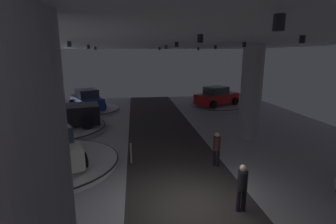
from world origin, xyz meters
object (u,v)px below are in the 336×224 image
(display_platform_deep_right, at_px, (217,106))
(display_platform_deep_left, at_px, (87,110))
(column_right, at_px, (251,92))
(pickup_truck_far_left, at_px, (50,113))
(display_car_deep_left, at_px, (87,100))
(visitor_walking_far, at_px, (217,147))
(column_left, at_px, (26,198))
(display_car_deep_right, at_px, (217,97))
(display_platform_mid_left, at_px, (52,164))
(visitor_walking_near, at_px, (242,185))
(display_platform_far_left, at_px, (58,129))
(display_car_mid_left, at_px, (50,146))

(display_platform_deep_right, bearing_deg, display_platform_deep_left, 179.73)
(column_right, bearing_deg, pickup_truck_far_left, 167.37)
(display_car_deep_left, relative_size, visitor_walking_far, 2.87)
(column_left, height_order, display_car_deep_right, column_left)
(display_car_deep_left, bearing_deg, pickup_truck_far_left, -101.77)
(display_platform_mid_left, height_order, visitor_walking_near, visitor_walking_near)
(display_platform_far_left, xyz_separation_m, pickup_truck_far_left, (-0.31, -0.06, 1.08))
(display_platform_deep_right, relative_size, display_car_deep_right, 1.04)
(display_platform_deep_right, bearing_deg, display_car_deep_left, 179.86)
(column_right, bearing_deg, display_platform_mid_left, -165.16)
(display_platform_deep_right, height_order, visitor_walking_far, visitor_walking_far)
(column_right, xyz_separation_m, display_platform_deep_right, (0.87, 8.55, -2.58))
(display_car_mid_left, xyz_separation_m, display_car_deep_left, (-0.39, 11.38, -0.00))
(column_left, bearing_deg, display_platform_mid_left, 105.57)
(display_car_deep_right, xyz_separation_m, visitor_walking_near, (-4.32, -15.48, -0.15))
(display_platform_deep_right, bearing_deg, display_car_mid_left, -134.91)
(display_platform_mid_left, bearing_deg, column_left, -74.43)
(pickup_truck_far_left, distance_m, visitor_walking_near, 12.92)
(display_platform_far_left, distance_m, visitor_walking_near, 12.78)
(display_platform_mid_left, bearing_deg, visitor_walking_near, -30.86)
(display_car_deep_left, bearing_deg, visitor_walking_far, -57.95)
(display_car_mid_left, xyz_separation_m, display_platform_deep_right, (11.31, 11.35, -0.87))
(column_right, relative_size, pickup_truck_far_left, 0.98)
(column_right, xyz_separation_m, display_platform_far_left, (-11.74, 2.76, -2.57))
(display_car_mid_left, distance_m, display_car_deep_right, 16.00)
(display_platform_mid_left, distance_m, display_car_deep_left, 11.39)
(pickup_truck_far_left, distance_m, display_car_deep_left, 6.01)
(display_platform_deep_right, height_order, display_car_deep_right, display_car_deep_right)
(column_left, relative_size, visitor_walking_near, 3.46)
(display_car_deep_left, xyz_separation_m, display_car_deep_right, (11.68, -0.04, 0.03))
(display_platform_deep_left, height_order, visitor_walking_near, visitor_walking_near)
(display_platform_deep_left, bearing_deg, display_platform_deep_right, -0.27)
(column_left, bearing_deg, display_platform_deep_right, 63.40)
(display_platform_mid_left, distance_m, display_platform_deep_right, 16.02)
(display_platform_deep_right, distance_m, visitor_walking_near, 16.11)
(display_platform_far_left, xyz_separation_m, visitor_walking_far, (8.55, -6.39, 0.72))
(display_platform_deep_left, relative_size, visitor_walking_far, 3.51)
(display_platform_deep_right, distance_m, visitor_walking_far, 12.86)
(display_platform_deep_left, bearing_deg, display_car_mid_left, -87.97)
(display_platform_deep_left, distance_m, display_car_deep_right, 11.73)
(column_right, height_order, column_left, same)
(column_right, xyz_separation_m, visitor_walking_far, (-3.19, -3.62, -1.84))
(pickup_truck_far_left, relative_size, display_platform_mid_left, 0.96)
(display_platform_deep_right, bearing_deg, visitor_walking_far, -108.47)
(display_platform_deep_right, relative_size, visitor_walking_far, 2.97)
(column_left, relative_size, display_platform_deep_left, 0.99)
(display_car_deep_right, xyz_separation_m, visitor_walking_far, (-4.04, -12.16, -0.15))
(display_platform_deep_right, bearing_deg, display_platform_far_left, -155.36)
(display_car_deep_left, height_order, display_platform_deep_right, display_car_deep_left)
(pickup_truck_far_left, height_order, display_car_deep_left, pickup_truck_far_left)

